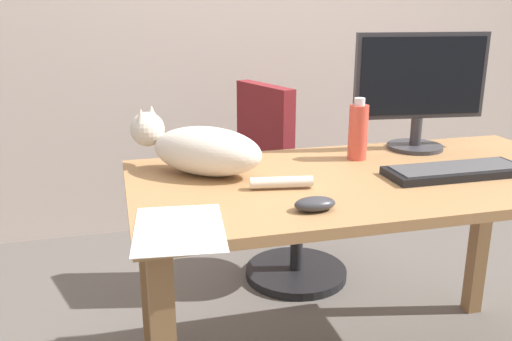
{
  "coord_description": "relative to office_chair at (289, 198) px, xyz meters",
  "views": [
    {
      "loc": [
        -0.75,
        -1.48,
        1.27
      ],
      "look_at": [
        -0.37,
        -0.05,
        0.81
      ],
      "focal_mm": 38.59,
      "sensor_mm": 36.0,
      "label": 1
    }
  ],
  "objects": [
    {
      "name": "cat",
      "position": [
        -0.5,
        -0.62,
        0.43
      ],
      "size": [
        0.5,
        0.41,
        0.2
      ],
      "color": "silver",
      "rests_on": "desk"
    },
    {
      "name": "computer_mouse",
      "position": [
        -0.26,
        -1.01,
        0.36
      ],
      "size": [
        0.11,
        0.06,
        0.04
      ],
      "primitive_type": "ellipsoid",
      "color": "#333338",
      "rests_on": "desk"
    },
    {
      "name": "office_chair",
      "position": [
        0.0,
        0.0,
        0.0
      ],
      "size": [
        0.5,
        0.48,
        0.94
      ],
      "color": "black",
      "rests_on": "ground_plane"
    },
    {
      "name": "monitor",
      "position": [
        0.31,
        -0.51,
        0.57
      ],
      "size": [
        0.48,
        0.2,
        0.41
      ],
      "color": "#333338",
      "rests_on": "desk"
    },
    {
      "name": "water_bottle",
      "position": [
        0.05,
        -0.58,
        0.44
      ],
      "size": [
        0.07,
        0.07,
        0.21
      ],
      "color": "#D84C3D",
      "rests_on": "desk"
    },
    {
      "name": "paper_sheet",
      "position": [
        -0.62,
        -1.04,
        0.35
      ],
      "size": [
        0.24,
        0.32,
        0.0
      ],
      "primitive_type": "cube",
      "rotation": [
        0.0,
        0.0,
        -0.11
      ],
      "color": "white",
      "rests_on": "desk"
    },
    {
      "name": "keyboard",
      "position": [
        0.26,
        -0.83,
        0.36
      ],
      "size": [
        0.44,
        0.15,
        0.03
      ],
      "color": "black",
      "rests_on": "desk"
    },
    {
      "name": "desk",
      "position": [
        0.0,
        -0.77,
        0.24
      ],
      "size": [
        1.47,
        0.73,
        0.75
      ],
      "color": "#9E7247",
      "rests_on": "ground_plane"
    }
  ]
}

